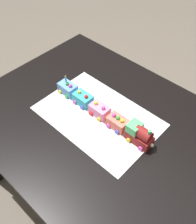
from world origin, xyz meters
name	(u,v)px	position (x,y,z in m)	size (l,w,h in m)	color
ground_plane	(104,192)	(0.00, 0.00, 0.00)	(8.00, 8.00, 0.00)	#6B6054
dining_table	(106,138)	(0.00, 0.00, 0.63)	(1.40, 1.00, 0.74)	black
cake_board	(98,116)	(0.07, -0.01, 0.74)	(0.60, 0.40, 0.00)	silver
cake_locomotive	(140,135)	(-0.17, -0.03, 0.79)	(0.14, 0.08, 0.12)	maroon
cake_car_tanker_coral	(118,122)	(-0.05, -0.03, 0.77)	(0.10, 0.08, 0.07)	#F27260
cake_car_hopper_bubblegum	(100,110)	(0.07, -0.03, 0.77)	(0.10, 0.08, 0.07)	pink
cake_car_gondola_turquoise	(83,99)	(0.19, -0.03, 0.77)	(0.10, 0.08, 0.07)	#38B7C6
cake_car_caboose_sky_blue	(68,88)	(0.31, -0.03, 0.77)	(0.10, 0.08, 0.07)	#669EEA
birthday_candle	(66,78)	(0.32, -0.03, 0.84)	(0.01, 0.01, 0.05)	#4CA5E5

